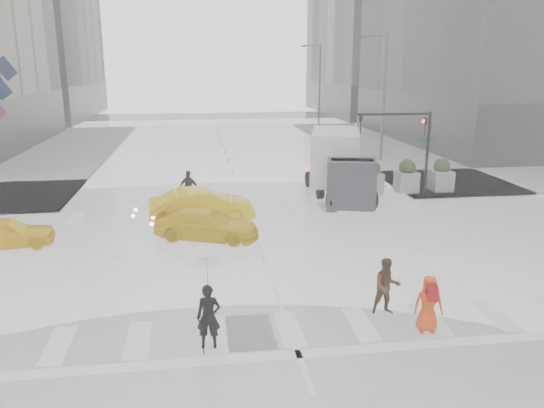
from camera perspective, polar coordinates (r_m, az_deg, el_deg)
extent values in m
plane|color=black|center=(20.18, -1.09, -5.31)|extent=(120.00, 120.00, 0.00)
cube|color=slate|center=(42.90, 22.59, 4.50)|extent=(35.00, 35.00, 0.15)
cube|color=#302D2A|center=(55.68, 26.39, 8.45)|extent=(26.05, 26.05, 4.40)
cube|color=#302D2A|center=(81.23, 14.79, 11.04)|extent=(26.05, 26.05, 4.40)
cylinder|color=black|center=(29.87, 16.36, 5.20)|extent=(0.16, 0.16, 4.50)
cylinder|color=black|center=(28.83, 13.00, 9.40)|extent=(4.00, 0.12, 0.12)
imported|color=black|center=(29.57, 16.12, 7.97)|extent=(0.16, 0.20, 1.00)
imported|color=black|center=(28.28, 9.50, 8.46)|extent=(0.16, 0.20, 1.00)
sphere|color=#FF190C|center=(29.50, 15.98, 8.55)|extent=(0.20, 0.20, 0.20)
cube|color=#0B532F|center=(30.03, 16.23, 6.71)|extent=(0.90, 0.03, 0.22)
cylinder|color=#59595B|center=(39.21, 11.91, 10.97)|extent=(0.20, 0.20, 9.00)
cylinder|color=#59595B|center=(38.88, 10.96, 17.33)|extent=(1.80, 0.12, 0.12)
cube|color=#59595B|center=(38.59, 9.63, 17.26)|extent=(0.50, 0.22, 0.15)
cylinder|color=#59595B|center=(58.39, 5.13, 12.41)|extent=(0.20, 0.20, 9.00)
cylinder|color=#59595B|center=(58.17, 4.33, 16.65)|extent=(1.80, 0.12, 0.12)
cube|color=#59595B|center=(57.98, 3.42, 16.58)|extent=(0.50, 0.22, 0.15)
cube|color=slate|center=(29.24, 10.61, 2.25)|extent=(1.10, 1.10, 1.10)
sphere|color=black|center=(29.08, 10.69, 3.79)|extent=(0.90, 0.90, 0.90)
cube|color=slate|center=(29.93, 14.25, 2.34)|extent=(1.10, 1.10, 1.10)
sphere|color=black|center=(29.78, 14.34, 3.84)|extent=(0.90, 0.90, 0.90)
cube|color=slate|center=(30.75, 17.70, 2.41)|extent=(1.10, 1.10, 1.10)
sphere|color=black|center=(30.59, 17.82, 3.88)|extent=(0.90, 0.90, 0.90)
cube|color=#0F193A|center=(39.36, -27.21, 11.08)|extent=(1.54, 0.02, 1.66)
cube|color=#0F193A|center=(40.75, -26.74, 12.91)|extent=(1.54, 0.02, 1.66)
imported|color=black|center=(13.64, -6.83, -11.97)|extent=(0.64, 0.45, 1.66)
imported|color=black|center=(13.16, -6.98, -7.46)|extent=(1.04, 1.06, 0.88)
imported|color=#462B19|center=(15.58, 12.24, -8.66)|extent=(0.83, 0.66, 1.67)
imported|color=#D63F0F|center=(14.93, 16.47, -10.25)|extent=(0.85, 0.65, 1.56)
cube|color=maroon|center=(14.63, 16.87, -9.23)|extent=(0.31, 0.22, 0.40)
imported|color=black|center=(26.87, -8.91, 1.68)|extent=(1.24, 1.03, 1.82)
imported|color=black|center=(28.11, 9.16, 1.97)|extent=(1.14, 1.00, 1.55)
imported|color=yellow|center=(22.99, -26.78, -2.81)|extent=(3.78, 2.00, 1.22)
imported|color=yellow|center=(24.00, -7.58, -0.22)|extent=(4.79, 2.06, 1.53)
imported|color=yellow|center=(21.74, -7.03, -2.20)|extent=(4.13, 2.90, 1.24)
cube|color=silver|center=(29.22, 6.76, 5.18)|extent=(2.45, 4.69, 2.76)
cube|color=#2F2F34|center=(26.29, 8.51, 2.22)|extent=(2.35, 1.84, 2.35)
cube|color=black|center=(26.15, 8.57, 3.75)|extent=(2.04, 0.92, 0.92)
cylinder|color=black|center=(26.01, 6.31, 0.30)|extent=(0.29, 0.92, 0.92)
cylinder|color=black|center=(26.62, 10.78, 0.47)|extent=(0.29, 0.92, 0.92)
cylinder|color=black|center=(28.12, 5.18, 1.45)|extent=(0.29, 0.92, 0.92)
cylinder|color=black|center=(28.69, 9.35, 1.57)|extent=(0.29, 0.92, 0.92)
cylinder|color=black|center=(30.84, 3.97, 2.67)|extent=(0.29, 0.92, 0.92)
cylinder|color=black|center=(31.35, 7.81, 2.77)|extent=(0.29, 0.92, 0.92)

